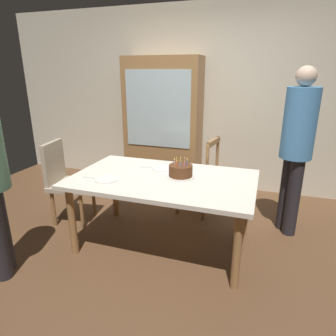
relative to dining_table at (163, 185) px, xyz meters
The scene contains 12 objects.
ground 0.65m from the dining_table, ahead, with size 6.40×6.40×0.00m, color brown.
back_wall 1.96m from the dining_table, 90.00° to the left, with size 6.40×0.10×2.60m, color beige.
dining_table is the anchor object (origin of this frame).
birthday_cake 0.22m from the dining_table, 22.17° to the left, with size 0.28×0.28×0.19m.
plate_near_celebrant 0.54m from the dining_table, 153.71° to the right, with size 0.22×0.22×0.01m, color white.
plate_far_side 0.27m from the dining_table, 110.21° to the left, with size 0.22×0.22×0.01m, color white.
fork_near_celebrant 0.69m from the dining_table, 159.28° to the right, with size 0.18×0.02×0.01m, color silver.
fork_far_side 0.35m from the dining_table, 136.25° to the left, with size 0.18×0.02×0.01m, color silver.
chair_spindle_back 0.88m from the dining_table, 79.19° to the left, with size 0.50×0.50×0.95m.
chair_upholstered 1.27m from the dining_table, behind, with size 0.51×0.51×0.95m.
person_guest 1.43m from the dining_table, 29.85° to the left, with size 0.32×0.32×1.75m.
china_cabinet 1.68m from the dining_table, 109.52° to the left, with size 1.10×0.45×1.90m.
Camera 1 is at (0.89, -2.50, 1.70)m, focal length 31.44 mm.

